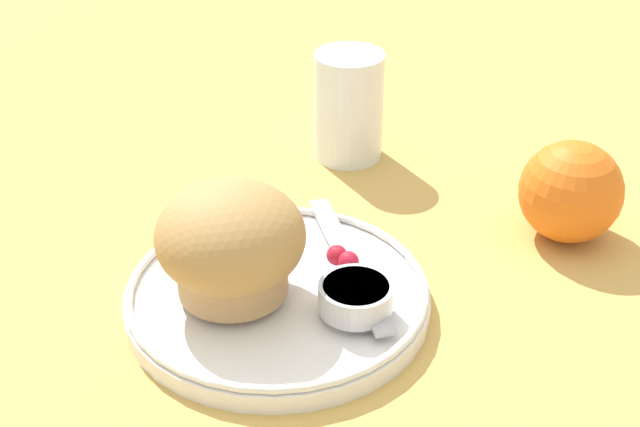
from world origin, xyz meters
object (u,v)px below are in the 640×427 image
at_px(muffin, 231,243).
at_px(butter_knife, 349,261).
at_px(orange_fruit, 571,192).
at_px(juice_glass, 349,106).

distance_m(muffin, butter_knife, 0.10).
distance_m(butter_knife, orange_fruit, 0.19).
relative_size(orange_fruit, juice_glass, 0.81).
bearing_deg(muffin, juice_glass, 113.65).
height_order(orange_fruit, juice_glass, juice_glass).
height_order(butter_knife, juice_glass, juice_glass).
height_order(muffin, juice_glass, same).
height_order(butter_knife, orange_fruit, orange_fruit).
bearing_deg(butter_knife, juice_glass, 163.57).
xyz_separation_m(butter_knife, orange_fruit, (0.08, 0.17, 0.02)).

